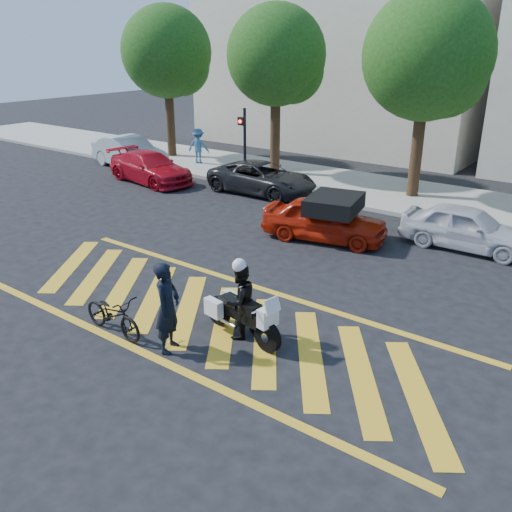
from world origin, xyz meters
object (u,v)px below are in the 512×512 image
Objects in this scene: parked_far_left at (129,152)px; parked_mid_left at (262,178)px; parked_left at (150,167)px; parked_mid_right at (467,228)px; red_convertible at (325,219)px; officer_bike at (168,307)px; police_motorcycle at (241,314)px; officer_moto at (240,301)px; bicycle at (113,314)px.

parked_far_left is 0.99× the size of parked_mid_left.
parked_left is 1.17× the size of parked_mid_right.
parked_mid_right reaches higher than parked_mid_left.
parked_left is at bearing 66.96° from red_convertible.
officer_bike is 1.56m from police_motorcycle.
officer_moto is at bearing -147.01° from parked_mid_left.
red_convertible reaches higher than police_motorcycle.
police_motorcycle is at bearing -178.06° from red_convertible.
police_motorcycle is 17.05m from parked_far_left.
officer_moto is at bearing -54.04° from officer_bike.
parked_left reaches higher than parked_mid_left.
officer_moto is (2.21, 1.50, 0.36)m from bicycle.
bicycle is at bearing 162.83° from red_convertible.
parked_mid_right is at bearing -39.06° from officer_bike.
parked_far_left reaches higher than parked_mid_right.
parked_left is (2.93, -1.40, -0.09)m from parked_far_left.
police_motorcycle is at bearing -117.92° from parked_left.
officer_bike is 13.98m from parked_left.
bicycle is 0.38× the size of parked_mid_left.
officer_bike is at bearing -112.95° from police_motorcycle.
parked_left is at bearing 105.05° from parked_mid_left.
parked_far_left is at bearing 63.33° from red_convertible.
bicycle is at bearing -160.24° from parked_mid_left.
police_motorcycle is at bearing -146.93° from parked_mid_left.
officer_bike is 12.01m from parked_mid_left.
parked_left is at bearing 45.82° from bicycle.
parked_mid_right is (8.47, -1.40, 0.02)m from parked_mid_left.
officer_moto is at bearing -147.50° from police_motorcycle.
parked_mid_right reaches higher than parked_left.
parked_mid_left is at bearing 133.98° from police_motorcycle.
bicycle is 10.49m from parked_mid_right.
parked_mid_left is at bearing 43.33° from red_convertible.
officer_moto is at bearing -53.51° from bicycle.
parked_mid_right is at bearing 175.03° from officer_moto.
red_convertible is 0.86× the size of parked_left.
bicycle is at bearing -135.71° from police_motorcycle.
parked_left is (-11.27, 8.03, 0.12)m from police_motorcycle.
bicycle is 1.06× the size of officer_moto.
parked_far_left is (-14.19, 9.43, -0.07)m from officer_moto.
red_convertible is (-1.55, 6.19, -0.16)m from officer_moto.
parked_far_left is 1.18× the size of parked_mid_right.
parked_left is at bearing 88.52° from parked_mid_right.
officer_bike reaches higher than parked_mid_right.
parked_far_left is 16.42m from parked_mid_right.
officer_moto reaches higher than parked_mid_left.
officer_moto reaches higher than parked_left.
parked_far_left is (-14.20, 9.43, 0.21)m from police_motorcycle.
bicycle is 7.72m from red_convertible.
red_convertible is at bearing 114.42° from police_motorcycle.
parked_far_left is at bearing 89.29° from parked_mid_left.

